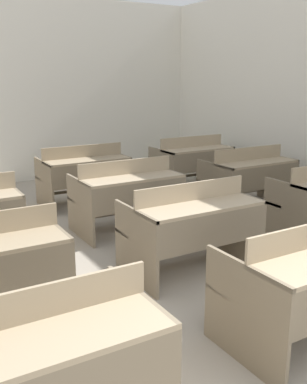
% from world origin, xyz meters
% --- Properties ---
extents(wall_back, '(5.97, 0.06, 3.05)m').
position_xyz_m(wall_back, '(0.00, 7.10, 1.53)').
color(wall_back, white).
rests_on(wall_back, ground_plane).
extents(bench_front_left, '(1.16, 0.74, 0.83)m').
position_xyz_m(bench_front_left, '(-1.74, 1.27, 0.45)').
color(bench_front_left, '#7D6E57').
rests_on(bench_front_left, ground_plane).
extents(bench_second_center, '(1.16, 0.74, 0.83)m').
position_xyz_m(bench_second_center, '(0.07, 2.59, 0.45)').
color(bench_second_center, '#83735D').
rests_on(bench_second_center, ground_plane).
extents(bench_third_center, '(1.16, 0.74, 0.83)m').
position_xyz_m(bench_third_center, '(0.08, 3.89, 0.45)').
color(bench_third_center, '#83735C').
rests_on(bench_third_center, ground_plane).
extents(bench_third_right, '(1.16, 0.74, 0.83)m').
position_xyz_m(bench_third_right, '(1.93, 3.88, 0.45)').
color(bench_third_right, '#7A6A53').
rests_on(bench_third_right, ground_plane).
extents(bench_back_center, '(1.16, 0.74, 0.83)m').
position_xyz_m(bench_back_center, '(0.08, 5.19, 0.45)').
color(bench_back_center, '#796952').
rests_on(bench_back_center, ground_plane).
extents(bench_back_right, '(1.16, 0.74, 0.83)m').
position_xyz_m(bench_back_right, '(1.93, 5.20, 0.45)').
color(bench_back_right, '#83745D').
rests_on(bench_back_right, ground_plane).
extents(wastepaper_bin, '(0.28, 0.28, 0.36)m').
position_xyz_m(wastepaper_bin, '(2.67, 5.84, 0.18)').
color(wastepaper_bin, '#1E6B33').
rests_on(wastepaper_bin, ground_plane).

